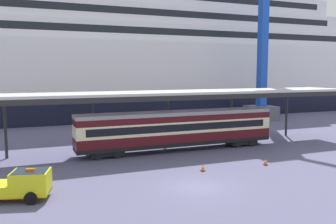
# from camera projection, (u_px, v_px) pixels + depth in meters

# --- Properties ---
(ground_plane) EXTENTS (400.00, 400.00, 0.00)m
(ground_plane) POSITION_uv_depth(u_px,v_px,m) (197.00, 187.00, 25.81)
(ground_plane) COLOR #535171
(cruise_ship) EXTENTS (138.73, 25.44, 38.93)m
(cruise_ship) POSITION_uv_depth(u_px,v_px,m) (22.00, 42.00, 63.80)
(cruise_ship) COLOR black
(cruise_ship) RESTS_ON ground
(platform_canopy) EXTENTS (41.11, 5.50, 6.15)m
(platform_canopy) POSITION_uv_depth(u_px,v_px,m) (176.00, 94.00, 37.64)
(platform_canopy) COLOR beige
(platform_canopy) RESTS_ON ground
(train_carriage) EXTENTS (21.02, 2.81, 4.11)m
(train_carriage) POSITION_uv_depth(u_px,v_px,m) (178.00, 129.00, 37.65)
(train_carriage) COLOR black
(train_carriage) RESTS_ON ground
(service_truck) EXTENTS (5.55, 3.30, 2.02)m
(service_truck) POSITION_uv_depth(u_px,v_px,m) (16.00, 185.00, 23.16)
(service_truck) COLOR yellow
(service_truck) RESTS_ON ground
(traffic_cone_near) EXTENTS (0.36, 0.36, 0.61)m
(traffic_cone_near) POSITION_uv_depth(u_px,v_px,m) (266.00, 162.00, 31.89)
(traffic_cone_near) COLOR black
(traffic_cone_near) RESTS_ON ground
(traffic_cone_mid) EXTENTS (0.36, 0.36, 0.64)m
(traffic_cone_mid) POSITION_uv_depth(u_px,v_px,m) (203.00, 167.00, 29.97)
(traffic_cone_mid) COLOR black
(traffic_cone_mid) RESTS_ON ground
(dockside_crane) EXTENTS (17.08, 4.40, 60.02)m
(dockside_crane) POSITION_uv_depth(u_px,v_px,m) (268.00, 8.00, 60.11)
(dockside_crane) COLOR #595960
(dockside_crane) RESTS_ON ground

